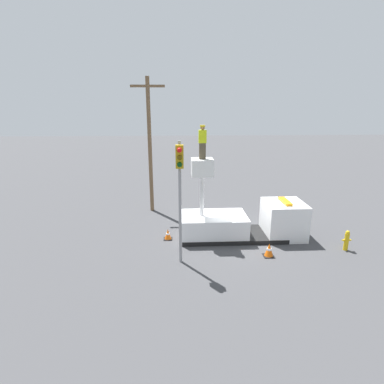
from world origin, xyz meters
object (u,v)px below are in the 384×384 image
at_px(bucket_truck, 243,222).
at_px(worker, 202,142).
at_px(fire_hydrant, 347,241).
at_px(traffic_cone_curbside, 269,250).
at_px(traffic_light_pole, 180,180).
at_px(traffic_cone_rear, 168,234).
at_px(utility_pole, 150,142).

relative_size(bucket_truck, worker, 3.94).
xyz_separation_m(worker, fire_hydrant, (7.31, -1.91, -4.84)).
bearing_deg(traffic_cone_curbside, fire_hydrant, 6.30).
xyz_separation_m(worker, traffic_light_pole, (-1.22, -2.82, -1.31)).
height_order(traffic_cone_rear, traffic_cone_curbside, traffic_cone_curbside).
xyz_separation_m(traffic_light_pole, fire_hydrant, (8.53, 0.90, -3.52)).
bearing_deg(fire_hydrant, utility_pole, 147.49).
bearing_deg(bucket_truck, traffic_light_pole, -141.61).
height_order(fire_hydrant, traffic_cone_rear, fire_hydrant).
bearing_deg(traffic_light_pole, traffic_cone_curbside, 5.79).
bearing_deg(bucket_truck, fire_hydrant, -21.01).
relative_size(bucket_truck, traffic_light_pole, 1.20).
bearing_deg(traffic_cone_rear, bucket_truck, 2.04).
distance_m(fire_hydrant, utility_pole, 13.13).
bearing_deg(bucket_truck, traffic_cone_curbside, -71.02).
xyz_separation_m(bucket_truck, fire_hydrant, (4.98, -1.91, -0.37)).
height_order(traffic_light_pole, traffic_cone_rear, traffic_light_pole).
bearing_deg(traffic_cone_curbside, bucket_truck, 108.98).
bearing_deg(traffic_light_pole, bucket_truck, 38.39).
bearing_deg(utility_pole, traffic_cone_rear, -75.67).
bearing_deg(worker, utility_pole, 123.53).
distance_m(bucket_truck, traffic_cone_curbside, 2.57).
distance_m(bucket_truck, traffic_light_pole, 5.52).
bearing_deg(utility_pole, bucket_truck, -40.92).
height_order(bucket_truck, traffic_cone_curbside, bucket_truck).
relative_size(fire_hydrant, traffic_cone_rear, 1.80).
relative_size(bucket_truck, traffic_cone_rear, 11.51).
bearing_deg(worker, traffic_cone_curbside, -36.98).
relative_size(traffic_light_pole, traffic_cone_curbside, 8.39).
bearing_deg(fire_hydrant, traffic_light_pole, -173.96).
distance_m(traffic_light_pole, traffic_cone_curbside, 5.76).
xyz_separation_m(fire_hydrant, utility_pole, (-10.46, 6.67, 4.29)).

